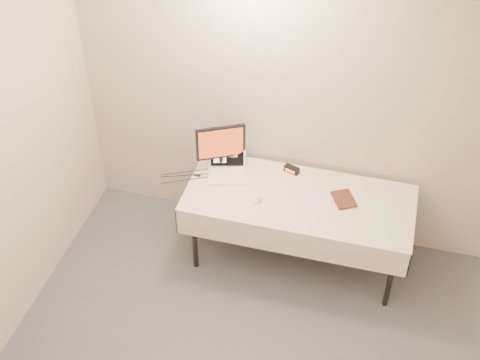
% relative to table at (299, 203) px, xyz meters
% --- Properties ---
extents(back_wall, '(4.00, 0.10, 2.70)m').
position_rel_table_xyz_m(back_wall, '(0.00, 0.45, 0.67)').
color(back_wall, beige).
rests_on(back_wall, ground).
extents(table, '(1.86, 0.81, 0.74)m').
position_rel_table_xyz_m(table, '(0.00, 0.00, 0.00)').
color(table, black).
rests_on(table, ground).
extents(laptop, '(0.38, 0.37, 0.21)m').
position_rel_table_xyz_m(laptop, '(-0.65, 0.15, 0.11)').
color(laptop, white).
rests_on(laptop, table).
extents(monitor, '(0.38, 0.22, 0.43)m').
position_rel_table_xyz_m(monitor, '(-0.72, 0.20, 0.31)').
color(monitor, black).
rests_on(monitor, table).
extents(book, '(0.15, 0.09, 0.22)m').
position_rel_table_xyz_m(book, '(0.28, 0.02, 0.17)').
color(book, maroon).
rests_on(book, table).
extents(alarm_clock, '(0.14, 0.09, 0.05)m').
position_rel_table_xyz_m(alarm_clock, '(-0.13, 0.30, 0.09)').
color(alarm_clock, black).
rests_on(alarm_clock, table).
extents(clicker, '(0.07, 0.11, 0.02)m').
position_rel_table_xyz_m(clicker, '(-0.31, -0.13, 0.07)').
color(clicker, '#B5B5B7').
rests_on(clicker, table).
extents(paper_form, '(0.21, 0.30, 0.00)m').
position_rel_table_xyz_m(paper_form, '(0.66, 0.00, 0.06)').
color(paper_form, '#BDEBBB').
rests_on(paper_form, table).
extents(usb_dongle, '(0.06, 0.02, 0.01)m').
position_rel_table_xyz_m(usb_dongle, '(-0.89, 0.04, 0.07)').
color(usb_dongle, black).
rests_on(usb_dongle, table).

